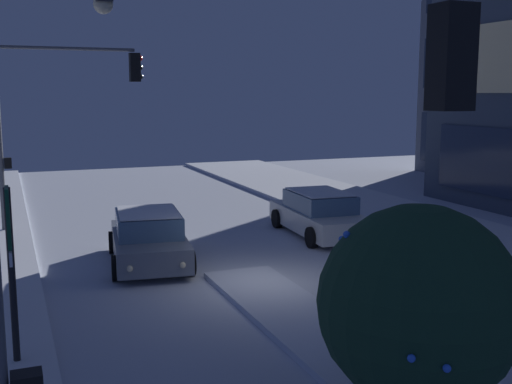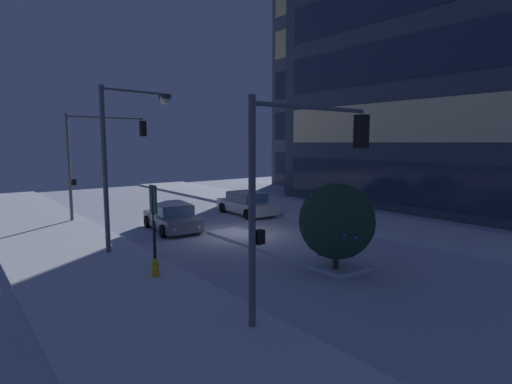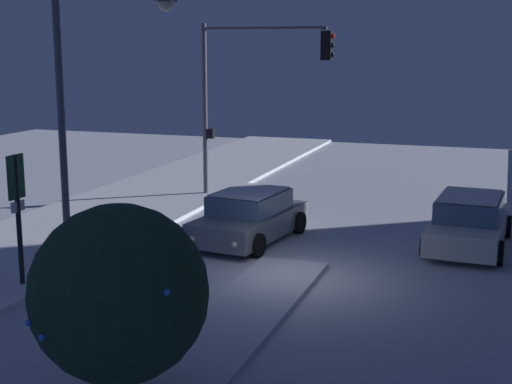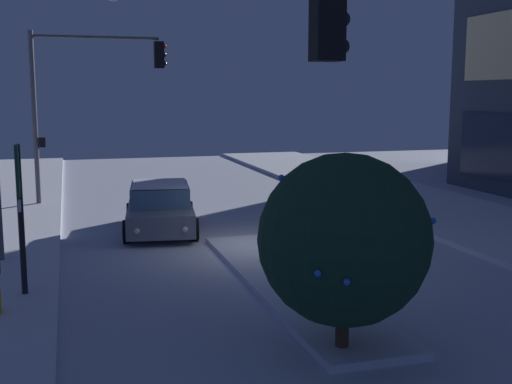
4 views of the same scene
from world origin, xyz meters
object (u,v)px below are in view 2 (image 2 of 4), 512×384
car_near (172,217)px  street_lamp_arched (125,144)px  decorated_tree_median (337,221)px  traffic_light_corner_near_right (304,169)px  traffic_light_corner_near_left (101,148)px  car_far (247,204)px  fire_hydrant (156,270)px  parking_info_sign (154,216)px

car_near → street_lamp_arched: size_ratio=0.65×
street_lamp_arched → decorated_tree_median: size_ratio=2.15×
traffic_light_corner_near_right → traffic_light_corner_near_left: (-17.61, 0.11, 0.38)m
car_near → car_far: size_ratio=0.94×
car_far → decorated_tree_median: 12.55m
traffic_light_corner_near_right → fire_hydrant: (-5.08, -2.07, -3.68)m
traffic_light_corner_near_left → parking_info_sign: (11.44, -1.71, -2.37)m
car_near → fire_hydrant: car_near is taller
parking_info_sign → decorated_tree_median: bearing=-40.1°
car_far → decorated_tree_median: decorated_tree_median is taller
car_near → fire_hydrant: size_ratio=6.06×
fire_hydrant → street_lamp_arched: bearing=170.9°
decorated_tree_median → traffic_light_corner_near_left: bearing=-167.9°
traffic_light_corner_near_left → fire_hydrant: size_ratio=8.46×
street_lamp_arched → traffic_light_corner_near_right: bearing=-89.3°
traffic_light_corner_near_left → decorated_tree_median: 16.37m
fire_hydrant → traffic_light_corner_near_right: bearing=22.2°
car_far → traffic_light_corner_near_left: (-4.20, -7.97, 3.71)m
car_near → traffic_light_corner_near_right: 12.63m
traffic_light_corner_near_right → fire_hydrant: size_ratio=7.73×
car_far → street_lamp_arched: street_lamp_arched is taller
car_far → parking_info_sign: size_ratio=1.53×
car_far → fire_hydrant: bearing=132.9°
traffic_light_corner_near_left → car_far: bearing=-27.8°
traffic_light_corner_near_left → parking_info_sign: bearing=-98.5°
car_far → parking_info_sign: 12.16m
car_far → fire_hydrant: (8.34, -10.15, -0.35)m
car_near → traffic_light_corner_near_left: traffic_light_corner_near_left is taller
street_lamp_arched → parking_info_sign: size_ratio=2.22×
traffic_light_corner_near_left → car_near: bearing=-71.4°
decorated_tree_median → car_far: bearing=158.5°
car_near → traffic_light_corner_near_left: 6.97m
traffic_light_corner_near_left → decorated_tree_median: size_ratio=1.96×
car_near → traffic_light_corner_near_right: bearing=-2.0°
traffic_light_corner_near_right → traffic_light_corner_near_left: 17.62m
traffic_light_corner_near_left → decorated_tree_median: (15.82, 3.39, -2.52)m
car_far → street_lamp_arched: size_ratio=0.69×
car_far → decorated_tree_median: bearing=161.9°
traffic_light_corner_near_right → parking_info_sign: bearing=104.5°
street_lamp_arched → fire_hydrant: bearing=-106.9°
fire_hydrant → decorated_tree_median: decorated_tree_median is taller
traffic_light_corner_near_right → fire_hydrant: traffic_light_corner_near_right is taller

